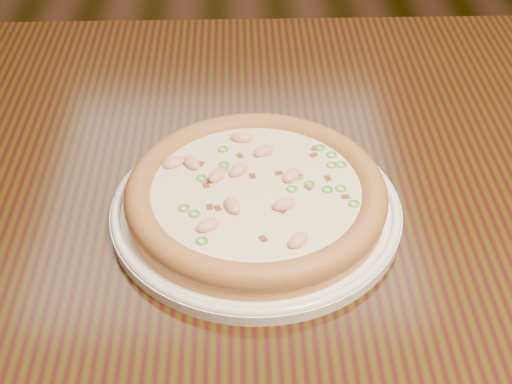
{
  "coord_description": "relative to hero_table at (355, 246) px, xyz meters",
  "views": [
    {
      "loc": [
        0.09,
        -0.66,
        1.25
      ],
      "look_at": [
        0.1,
        -0.11,
        0.78
      ],
      "focal_mm": 50.0,
      "sensor_mm": 36.0,
      "label": 1
    }
  ],
  "objects": [
    {
      "name": "pizza",
      "position": [
        -0.12,
        -0.05,
        0.13
      ],
      "size": [
        0.27,
        0.27,
        0.03
      ],
      "color": "gold",
      "rests_on": "plate"
    },
    {
      "name": "plate",
      "position": [
        -0.12,
        -0.05,
        0.11
      ],
      "size": [
        0.3,
        0.3,
        0.02
      ],
      "color": "white",
      "rests_on": "hero_table"
    },
    {
      "name": "hero_table",
      "position": [
        0.0,
        0.0,
        0.0
      ],
      "size": [
        1.2,
        0.8,
        0.75
      ],
      "color": "black",
      "rests_on": "ground"
    }
  ]
}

